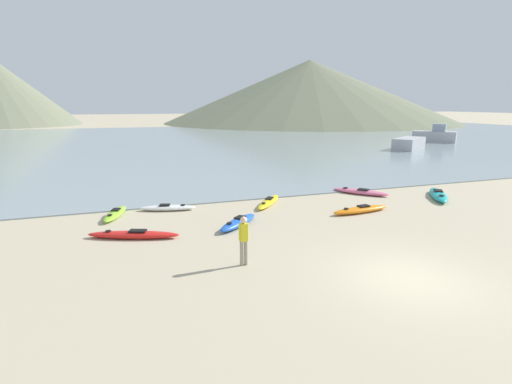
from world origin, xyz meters
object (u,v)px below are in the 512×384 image
object	(u,v)px
kayak_on_sand_7	(361,192)
moored_boat_1	(435,136)
kayak_on_sand_0	(269,202)
kayak_on_sand_4	(438,195)
kayak_on_sand_2	(361,210)
kayak_on_sand_6	(168,208)
kayak_on_sand_1	(115,214)
kayak_on_sand_5	(238,222)
moored_boat_0	(409,143)
person_near_foreground	(244,238)
kayak_on_sand_3	(134,235)

from	to	relation	value
kayak_on_sand_7	moored_boat_1	bearing A→B (deg)	40.78
kayak_on_sand_0	kayak_on_sand_7	distance (m)	5.76
kayak_on_sand_4	kayak_on_sand_7	world-z (taller)	kayak_on_sand_4
kayak_on_sand_2	kayak_on_sand_6	size ratio (longest dim) A/B	1.15
kayak_on_sand_0	kayak_on_sand_2	bearing A→B (deg)	-39.38
kayak_on_sand_1	kayak_on_sand_6	world-z (taller)	kayak_on_sand_1
kayak_on_sand_0	kayak_on_sand_5	size ratio (longest dim) A/B	1.18
kayak_on_sand_1	moored_boat_0	size ratio (longest dim) A/B	0.48
kayak_on_sand_2	person_near_foreground	distance (m)	8.17
kayak_on_sand_2	kayak_on_sand_0	bearing A→B (deg)	140.62
kayak_on_sand_3	kayak_on_sand_7	xyz separation A→B (m)	(12.42, 3.60, -0.00)
kayak_on_sand_2	moored_boat_0	distance (m)	28.88
kayak_on_sand_4	moored_boat_0	distance (m)	24.34
kayak_on_sand_5	moored_boat_0	xyz separation A→B (m)	(26.10, 20.83, 0.51)
kayak_on_sand_7	moored_boat_0	xyz separation A→B (m)	(17.86, 17.37, 0.54)
kayak_on_sand_6	kayak_on_sand_7	bearing A→B (deg)	-0.25
kayak_on_sand_2	kayak_on_sand_1	bearing A→B (deg)	163.99
kayak_on_sand_4	kayak_on_sand_5	size ratio (longest dim) A/B	1.38
kayak_on_sand_0	kayak_on_sand_4	size ratio (longest dim) A/B	0.85
kayak_on_sand_4	kayak_on_sand_5	distance (m)	11.72
kayak_on_sand_2	kayak_on_sand_5	bearing A→B (deg)	-178.97
kayak_on_sand_5	person_near_foreground	bearing A→B (deg)	-104.59
kayak_on_sand_0	kayak_on_sand_6	size ratio (longest dim) A/B	1.03
kayak_on_sand_4	moored_boat_1	distance (m)	34.61
kayak_on_sand_6	person_near_foreground	xyz separation A→B (m)	(1.41, -7.49, 0.78)
kayak_on_sand_3	kayak_on_sand_6	bearing A→B (deg)	64.56
kayak_on_sand_3	kayak_on_sand_6	distance (m)	4.04
kayak_on_sand_5	moored_boat_1	xyz separation A→B (m)	(35.13, 26.67, 0.72)
kayak_on_sand_6	moored_boat_0	distance (m)	33.40
kayak_on_sand_5	moored_boat_1	size ratio (longest dim) A/B	0.45
kayak_on_sand_5	person_near_foreground	size ratio (longest dim) A/B	1.49
kayak_on_sand_0	moored_boat_0	distance (m)	29.60
kayak_on_sand_7	moored_boat_0	bearing A→B (deg)	44.20
kayak_on_sand_5	kayak_on_sand_6	size ratio (longest dim) A/B	0.87
kayak_on_sand_6	moored_boat_1	size ratio (longest dim) A/B	0.52
kayak_on_sand_7	moored_boat_1	size ratio (longest dim) A/B	0.56
person_near_foreground	kayak_on_sand_5	bearing A→B (deg)	75.41
kayak_on_sand_2	kayak_on_sand_4	size ratio (longest dim) A/B	0.96
kayak_on_sand_1	kayak_on_sand_7	xyz separation A→B (m)	(13.05, 0.26, -0.00)
kayak_on_sand_1	moored_boat_1	xyz separation A→B (m)	(39.94, 23.46, 0.74)
kayak_on_sand_1	moored_boat_0	world-z (taller)	moored_boat_0
kayak_on_sand_3	person_near_foreground	bearing A→B (deg)	-50.68
moored_boat_1	kayak_on_sand_2	bearing A→B (deg)	-137.65
moored_boat_0	person_near_foreground	bearing A→B (deg)	-137.56
kayak_on_sand_3	moored_boat_0	bearing A→B (deg)	34.70
kayak_on_sand_2	kayak_on_sand_3	size ratio (longest dim) A/B	0.90
kayak_on_sand_3	kayak_on_sand_5	size ratio (longest dim) A/B	1.47
kayak_on_sand_0	kayak_on_sand_4	xyz separation A→B (m)	(9.15, -1.72, 0.04)
kayak_on_sand_2	kayak_on_sand_3	xyz separation A→B (m)	(-10.18, -0.24, -0.01)
kayak_on_sand_2	kayak_on_sand_3	world-z (taller)	kayak_on_sand_2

